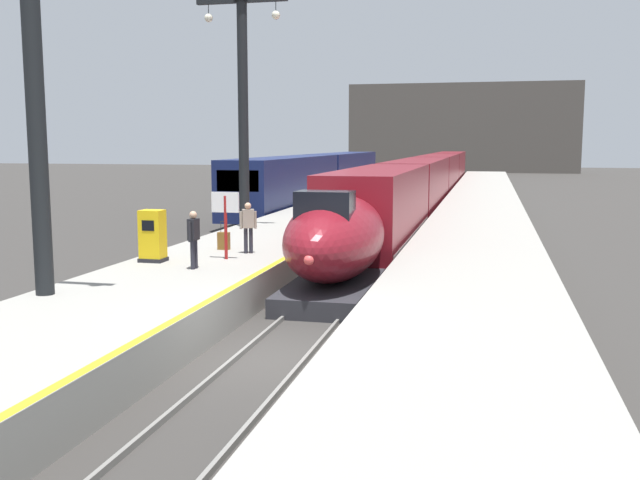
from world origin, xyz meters
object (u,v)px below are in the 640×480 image
station_column_mid (243,90)px  departure_info_board (225,212)px  regional_train_adjacent (319,177)px  rolling_suitcase (224,241)px  passenger_far_waiting (317,196)px  passenger_mid_platform (194,235)px  highspeed_train_main (428,179)px  ticket_machine_yellow (153,238)px  passenger_near_edge (248,224)px  station_column_near (34,72)px

station_column_mid → departure_info_board: (2.38, -8.59, -4.39)m
regional_train_adjacent → rolling_suitcase: (3.78, -30.08, -0.77)m
passenger_far_waiting → passenger_mid_platform: bearing=-89.5°
regional_train_adjacent → highspeed_train_main: bearing=11.3°
ticket_machine_yellow → passenger_near_edge: bearing=44.5°
ticket_machine_yellow → station_column_near: bearing=-94.0°
highspeed_train_main → passenger_far_waiting: size_ratio=44.63×
station_column_mid → rolling_suitcase: size_ratio=10.06×
highspeed_train_main → station_column_near: size_ratio=8.66×
departure_info_board → passenger_near_edge: bearing=77.3°
departure_info_board → rolling_suitcase: bearing=112.9°
station_column_mid → departure_info_board: station_column_mid is taller
passenger_near_edge → rolling_suitcase: (-1.09, 0.59, -0.69)m
station_column_mid → passenger_near_edge: 9.18m
passenger_far_waiting → departure_info_board: (0.41, -13.96, 0.52)m
regional_train_adjacent → passenger_far_waiting: (4.17, -18.01, -0.09)m
station_column_mid → departure_info_board: 9.93m
regional_train_adjacent → departure_info_board: (4.58, -31.98, 0.43)m
regional_train_adjacent → departure_info_board: 32.31m
rolling_suitcase → departure_info_board: 2.38m
highspeed_train_main → station_column_mid: size_ratio=7.63×
rolling_suitcase → departure_info_board: bearing=-67.1°
regional_train_adjacent → ticket_machine_yellow: (2.55, -32.95, -0.34)m
passenger_mid_platform → ticket_machine_yellow: passenger_mid_platform is taller
station_column_near → passenger_near_edge: size_ratio=5.15×
station_column_near → passenger_mid_platform: 6.32m
station_column_near → passenger_far_waiting: 20.54m
ticket_machine_yellow → departure_info_board: departure_info_board is taller
passenger_far_waiting → rolling_suitcase: 12.10m
rolling_suitcase → departure_info_board: departure_info_board is taller
highspeed_train_main → passenger_mid_platform: bearing=-96.1°
rolling_suitcase → ticket_machine_yellow: 3.15m
station_column_mid → rolling_suitcase: (1.58, -6.70, -5.59)m
passenger_far_waiting → rolling_suitcase: (-0.39, -12.07, -0.69)m
passenger_far_waiting → departure_info_board: departure_info_board is taller
highspeed_train_main → passenger_near_edge: (-3.23, -32.29, 0.07)m
rolling_suitcase → departure_info_board: size_ratio=0.46×
ticket_machine_yellow → passenger_mid_platform: bearing=-27.4°
passenger_mid_platform → station_column_mid: bearing=101.3°
rolling_suitcase → passenger_far_waiting: bearing=88.1°
passenger_near_edge → passenger_far_waiting: size_ratio=1.00×
station_column_mid → rolling_suitcase: station_column_mid is taller
passenger_mid_platform → departure_info_board: departure_info_board is taller
highspeed_train_main → regional_train_adjacent: regional_train_adjacent is taller
passenger_near_edge → rolling_suitcase: passenger_near_edge is taller
ticket_machine_yellow → departure_info_board: (2.03, 0.97, 0.77)m
departure_info_board → passenger_mid_platform: bearing=-98.4°
passenger_mid_platform → station_column_near: bearing=-116.8°
highspeed_train_main → rolling_suitcase: (-4.32, -31.70, -0.62)m
regional_train_adjacent → station_column_near: 38.30m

